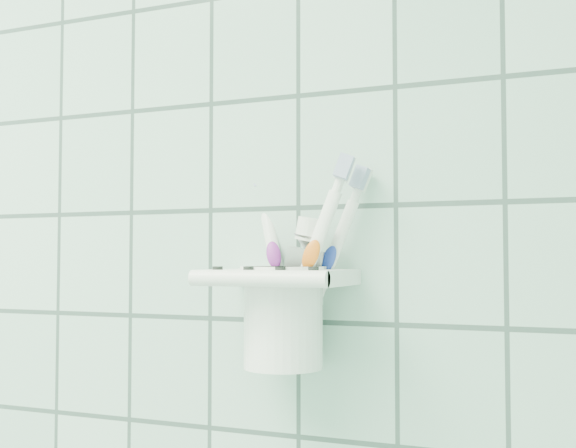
% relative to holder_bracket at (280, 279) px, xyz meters
% --- Properties ---
extents(holder_bracket, '(0.14, 0.11, 0.04)m').
position_rel_holder_bracket_xyz_m(holder_bracket, '(0.00, 0.00, 0.00)').
color(holder_bracket, white).
rests_on(holder_bracket, wall_back).
extents(cup, '(0.09, 0.09, 0.10)m').
position_rel_holder_bracket_xyz_m(cup, '(0.00, 0.00, -0.03)').
color(cup, white).
rests_on(cup, holder_bracket).
extents(toothbrush_pink, '(0.07, 0.06, 0.21)m').
position_rel_holder_bracket_xyz_m(toothbrush_pink, '(0.01, 0.02, 0.03)').
color(toothbrush_pink, white).
rests_on(toothbrush_pink, cup).
extents(toothbrush_blue, '(0.07, 0.03, 0.20)m').
position_rel_holder_bracket_xyz_m(toothbrush_blue, '(0.01, 0.02, 0.02)').
color(toothbrush_blue, white).
rests_on(toothbrush_blue, cup).
extents(toothbrush_orange, '(0.07, 0.04, 0.21)m').
position_rel_holder_bracket_xyz_m(toothbrush_orange, '(-0.00, -0.02, 0.03)').
color(toothbrush_orange, white).
rests_on(toothbrush_orange, cup).
extents(toothpaste_tube, '(0.06, 0.04, 0.15)m').
position_rel_holder_bracket_xyz_m(toothpaste_tube, '(0.00, 0.02, 0.00)').
color(toothpaste_tube, silver).
rests_on(toothpaste_tube, cup).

